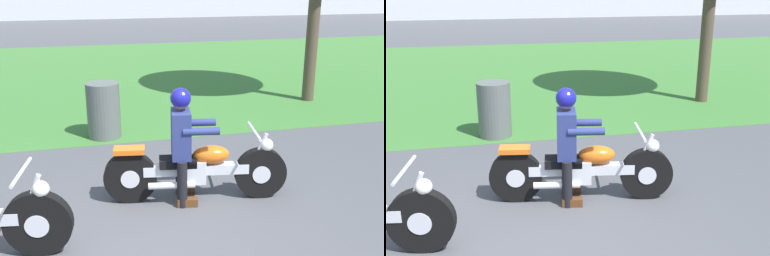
# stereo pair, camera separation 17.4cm
# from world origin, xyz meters

# --- Properties ---
(grass_verge) EXTENTS (60.00, 12.00, 0.01)m
(grass_verge) POSITION_xyz_m (0.00, 9.34, 0.00)
(grass_verge) COLOR #3D7533
(grass_verge) RESTS_ON ground
(motorcycle_lead) EXTENTS (2.20, 0.70, 0.87)m
(motorcycle_lead) POSITION_xyz_m (0.71, 1.12, 0.39)
(motorcycle_lead) COLOR black
(motorcycle_lead) RESTS_ON ground
(rider_lead) EXTENTS (0.60, 0.52, 1.40)m
(rider_lead) POSITION_xyz_m (0.54, 1.15, 0.81)
(rider_lead) COLOR black
(rider_lead) RESTS_ON ground
(trash_can) EXTENTS (0.56, 0.56, 0.94)m
(trash_can) POSITION_xyz_m (-0.21, 3.75, 0.47)
(trash_can) COLOR #595E5B
(trash_can) RESTS_ON ground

